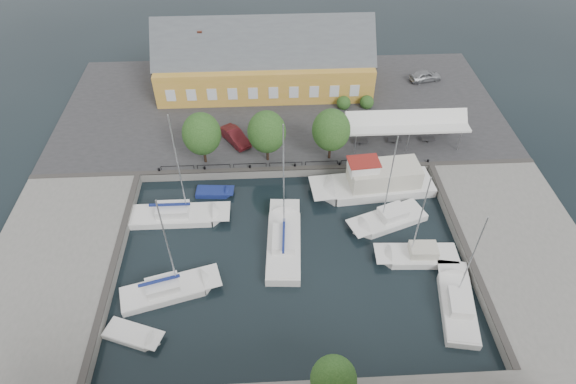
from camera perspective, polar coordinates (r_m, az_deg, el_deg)
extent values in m
plane|color=black|center=(46.84, 0.37, -6.36)|extent=(140.00, 140.00, 0.00)
cube|color=#2D2D30|center=(63.91, -0.78, 9.80)|extent=(56.00, 26.00, 1.00)
cube|color=slate|center=(49.44, -26.14, -8.09)|extent=(12.00, 24.00, 1.00)
cube|color=slate|center=(51.05, 26.16, -6.11)|extent=(12.00, 24.00, 1.00)
cube|color=#383533|center=(53.40, -0.23, 2.81)|extent=(56.00, 0.60, 0.12)
cube|color=#383533|center=(46.99, -19.94, -7.76)|extent=(0.60, 24.00, 0.12)
cube|color=#383533|center=(48.25, 20.36, -6.21)|extent=(0.60, 24.00, 0.12)
cylinder|color=black|center=(54.87, -15.03, 2.55)|extent=(0.24, 0.24, 0.40)
cylinder|color=black|center=(53.98, -9.85, 2.77)|extent=(0.24, 0.24, 0.40)
cylinder|color=black|center=(53.55, -4.53, 2.98)|extent=(0.24, 0.24, 0.40)
cylinder|color=black|center=(53.58, 0.82, 3.16)|extent=(0.24, 0.24, 0.40)
cylinder|color=black|center=(54.08, 6.12, 3.32)|extent=(0.24, 0.24, 0.40)
cylinder|color=black|center=(55.02, 11.29, 3.44)|extent=(0.24, 0.24, 0.40)
cylinder|color=black|center=(56.40, 16.24, 3.53)|extent=(0.24, 0.24, 0.40)
cube|color=gold|center=(66.74, -2.75, 14.07)|extent=(28.00, 10.00, 4.50)
cube|color=#474C51|center=(65.12, -2.86, 16.77)|extent=(28.56, 7.60, 7.60)
cube|color=gold|center=(72.98, -10.99, 15.59)|extent=(6.00, 6.00, 3.50)
cube|color=brown|center=(64.83, -10.36, 17.84)|extent=(0.60, 0.60, 1.20)
cube|color=white|center=(57.29, 13.82, 7.92)|extent=(14.00, 4.00, 0.25)
cylinder|color=silver|center=(55.30, 7.99, 5.68)|extent=(0.10, 0.10, 2.70)
cylinder|color=silver|center=(58.15, 7.45, 7.84)|extent=(0.10, 0.10, 2.70)
cylinder|color=silver|center=(56.68, 14.00, 5.75)|extent=(0.10, 0.10, 2.70)
cylinder|color=silver|center=(59.46, 13.21, 7.87)|extent=(0.10, 0.10, 2.70)
cylinder|color=silver|center=(58.64, 19.67, 5.76)|extent=(0.10, 0.10, 2.70)
cylinder|color=silver|center=(61.33, 18.67, 7.82)|extent=(0.10, 0.10, 2.70)
cylinder|color=black|center=(54.52, -9.84, 4.40)|extent=(0.30, 0.30, 2.10)
ellipsoid|color=#1B4318|center=(52.83, -10.20, 6.80)|extent=(4.20, 4.20, 4.83)
cylinder|color=black|center=(54.05, -2.45, 4.70)|extent=(0.30, 0.30, 2.10)
ellipsoid|color=#1B4318|center=(52.34, -2.54, 7.13)|extent=(4.20, 4.20, 4.83)
cylinder|color=black|center=(54.48, 4.96, 4.92)|extent=(0.30, 0.30, 2.10)
ellipsoid|color=#1B4318|center=(52.78, 5.14, 7.34)|extent=(4.20, 4.20, 4.83)
imported|color=#989A9F|center=(71.32, 15.99, 13.10)|extent=(4.71, 2.67, 1.51)
imported|color=#59141A|center=(57.19, -6.30, 6.56)|extent=(3.96, 4.85, 1.56)
cube|color=white|center=(46.33, -0.50, -6.82)|extent=(3.68, 8.58, 1.50)
cube|color=white|center=(46.41, -0.48, -5.21)|extent=(3.66, 10.24, 0.08)
cube|color=white|center=(45.51, -0.51, -5.61)|extent=(2.35, 3.49, 0.90)
cylinder|color=silver|center=(42.41, -0.52, 1.06)|extent=(0.12, 0.12, 12.59)
cube|color=navy|center=(44.81, -0.52, -5.18)|extent=(0.49, 4.20, 0.22)
cube|color=white|center=(53.35, 11.04, 0.41)|extent=(11.08, 4.92, 1.80)
cube|color=white|center=(52.35, 9.76, 1.04)|extent=(13.21, 4.94, 0.08)
cube|color=beige|center=(52.04, 11.33, 2.03)|extent=(7.67, 4.04, 2.20)
cube|color=white|center=(50.47, 8.91, 3.01)|extent=(3.14, 2.46, 1.20)
cube|color=maroon|center=(50.06, 8.99, 3.57)|extent=(3.42, 2.60, 0.10)
cube|color=white|center=(50.18, 12.26, -3.28)|extent=(7.16, 4.91, 1.30)
cube|color=white|center=(49.31, 11.57, -3.01)|extent=(8.36, 5.27, 0.08)
cube|color=white|center=(49.29, 12.29, -2.41)|extent=(3.14, 2.70, 0.90)
cylinder|color=silver|center=(45.60, 11.93, 1.27)|extent=(0.12, 0.12, 10.32)
cube|color=white|center=(47.52, 15.68, -7.55)|extent=(6.45, 2.92, 1.30)
cube|color=white|center=(46.80, 14.89, -7.04)|extent=(7.71, 2.88, 0.08)
cube|color=beige|center=(46.62, 15.75, -6.65)|extent=(2.61, 1.91, 0.90)
cylinder|color=silver|center=(43.27, 15.38, -3.05)|extent=(0.12, 0.12, 9.50)
cube|color=white|center=(44.74, 19.41, -13.25)|extent=(3.87, 7.25, 1.30)
cube|color=white|center=(44.67, 19.47, -11.84)|extent=(4.00, 8.59, 0.08)
cube|color=white|center=(43.93, 19.73, -12.22)|extent=(2.30, 3.03, 0.90)
cylinder|color=silver|center=(41.38, 20.89, -7.41)|extent=(0.12, 0.12, 9.62)
cube|color=white|center=(50.67, -13.51, -2.99)|extent=(8.15, 2.95, 1.30)
cube|color=white|center=(49.99, -12.50, -2.41)|extent=(9.78, 2.84, 0.08)
cube|color=white|center=(49.82, -13.50, -2.07)|extent=(3.26, 2.00, 0.90)
cylinder|color=silver|center=(45.95, -12.84, 2.77)|extent=(0.12, 0.12, 11.87)
cube|color=navy|center=(49.35, -13.87, -1.46)|extent=(4.07, 0.23, 0.22)
cube|color=white|center=(44.75, -14.59, -11.59)|extent=(7.56, 4.50, 1.30)
cube|color=white|center=(44.16, -13.60, -10.83)|extent=(8.89, 4.77, 0.08)
cube|color=white|center=(43.83, -14.62, -10.67)|extent=(3.22, 2.53, 0.90)
cylinder|color=silver|center=(40.18, -14.05, -6.30)|extent=(0.12, 0.12, 10.43)
cube|color=navy|center=(43.25, -15.03, -10.13)|extent=(3.48, 1.16, 0.22)
cube|color=white|center=(43.19, -18.25, -15.78)|extent=(4.41, 3.18, 0.90)
cube|color=white|center=(42.58, -17.82, -15.67)|extent=(5.13, 3.39, 0.08)
cube|color=navy|center=(52.53, -9.02, -0.14)|extent=(3.41, 1.88, 0.80)
cube|color=navy|center=(52.16, -8.62, 0.20)|extent=(4.07, 1.86, 0.08)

